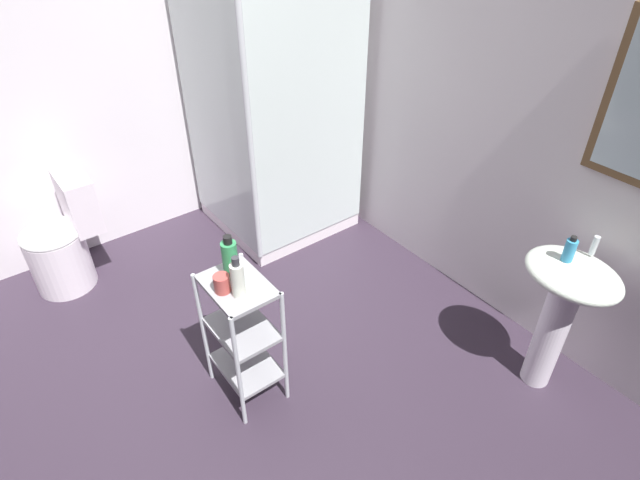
% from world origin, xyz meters
% --- Properties ---
extents(ground_plane, '(4.20, 4.20, 0.02)m').
position_xyz_m(ground_plane, '(0.00, 0.00, -0.01)').
color(ground_plane, '#322735').
extents(wall_back, '(4.20, 0.14, 2.50)m').
position_xyz_m(wall_back, '(0.01, 1.85, 1.25)').
color(wall_back, silver).
rests_on(wall_back, ground_plane).
extents(wall_left, '(0.10, 4.20, 2.50)m').
position_xyz_m(wall_left, '(-1.85, 0.00, 1.25)').
color(wall_left, silver).
rests_on(wall_left, ground_plane).
extents(shower_stall, '(0.92, 0.92, 2.00)m').
position_xyz_m(shower_stall, '(-1.19, 1.18, 0.46)').
color(shower_stall, white).
rests_on(shower_stall, ground_plane).
extents(pedestal_sink, '(0.46, 0.37, 0.81)m').
position_xyz_m(pedestal_sink, '(0.90, 1.52, 0.58)').
color(pedestal_sink, white).
rests_on(pedestal_sink, ground_plane).
extents(sink_faucet, '(0.03, 0.03, 0.10)m').
position_xyz_m(sink_faucet, '(0.90, 1.64, 0.86)').
color(sink_faucet, silver).
rests_on(sink_faucet, pedestal_sink).
extents(toilet, '(0.37, 0.49, 0.76)m').
position_xyz_m(toilet, '(-1.48, -0.25, 0.31)').
color(toilet, white).
rests_on(toilet, ground_plane).
extents(storage_cart, '(0.38, 0.28, 0.74)m').
position_xyz_m(storage_cart, '(-0.00, 0.23, 0.44)').
color(storage_cart, silver).
rests_on(storage_cart, ground_plane).
extents(hand_soap_bottle, '(0.05, 0.05, 0.13)m').
position_xyz_m(hand_soap_bottle, '(0.85, 1.50, 0.87)').
color(hand_soap_bottle, '#389ED1').
rests_on(hand_soap_bottle, pedestal_sink).
extents(lotion_bottle_white, '(0.06, 0.06, 0.21)m').
position_xyz_m(lotion_bottle_white, '(0.07, 0.21, 0.83)').
color(lotion_bottle_white, white).
rests_on(lotion_bottle_white, storage_cart).
extents(body_wash_bottle_green, '(0.07, 0.07, 0.23)m').
position_xyz_m(body_wash_bottle_green, '(-0.07, 0.24, 0.84)').
color(body_wash_bottle_green, '#318E52').
rests_on(body_wash_bottle_green, storage_cart).
extents(rinse_cup, '(0.08, 0.08, 0.09)m').
position_xyz_m(rinse_cup, '(0.00, 0.16, 0.78)').
color(rinse_cup, '#B24742').
rests_on(rinse_cup, storage_cart).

